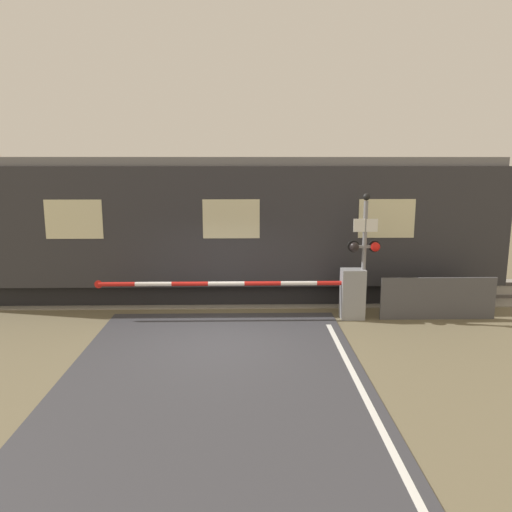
# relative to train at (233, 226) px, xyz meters

# --- Properties ---
(ground_plane) EXTENTS (80.00, 80.00, 0.00)m
(ground_plane) POSITION_rel_train_xyz_m (-0.21, -4.04, -2.11)
(ground_plane) COLOR #6B6047
(track_bed) EXTENTS (36.00, 3.20, 0.13)m
(track_bed) POSITION_rel_train_xyz_m (-0.21, 0.00, -2.08)
(track_bed) COLOR gray
(track_bed) RESTS_ON ground_plane
(train) EXTENTS (15.27, 3.00, 4.12)m
(train) POSITION_rel_train_xyz_m (0.00, 0.00, 0.00)
(train) COLOR black
(train) RESTS_ON ground_plane
(crossing_barrier) EXTENTS (6.89, 0.44, 1.30)m
(crossing_barrier) POSITION_rel_train_xyz_m (2.52, -2.47, -1.40)
(crossing_barrier) COLOR gray
(crossing_barrier) RESTS_ON ground_plane
(signal_post) EXTENTS (0.83, 0.26, 3.23)m
(signal_post) POSITION_rel_train_xyz_m (3.39, -2.46, -0.26)
(signal_post) COLOR gray
(signal_post) RESTS_ON ground_plane
(roadside_fence) EXTENTS (2.97, 0.06, 1.10)m
(roadside_fence) POSITION_rel_train_xyz_m (5.31, -2.60, -1.56)
(roadside_fence) COLOR #4C4C51
(roadside_fence) RESTS_ON ground_plane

